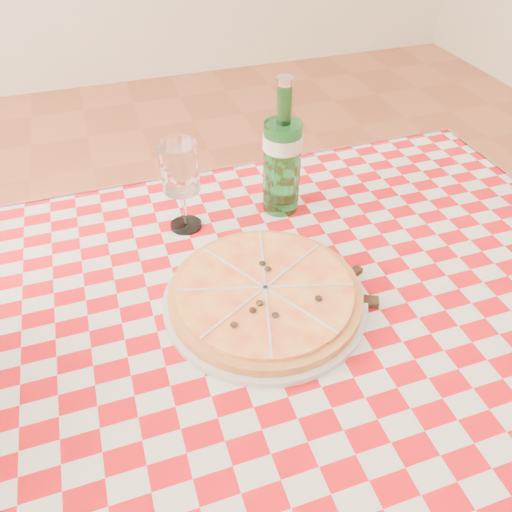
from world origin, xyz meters
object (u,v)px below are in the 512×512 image
Objects in this scene: water_bottle at (283,148)px; dining_table at (277,339)px; wine_glass at (182,188)px; pizza_plate at (265,293)px.

dining_table is at bearing -111.35° from water_bottle.
wine_glass is (-0.20, -0.00, -0.05)m from water_bottle.
dining_table is at bearing -68.26° from wine_glass.
water_bottle reaches higher than dining_table.
dining_table is 4.29× the size of water_bottle.
water_bottle is at bearing 64.07° from pizza_plate.
wine_glass is (-0.10, 0.26, 0.19)m from dining_table.
pizza_plate is 1.24× the size of water_bottle.
dining_table is 0.34m from wine_glass.
dining_table is 0.37m from water_bottle.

